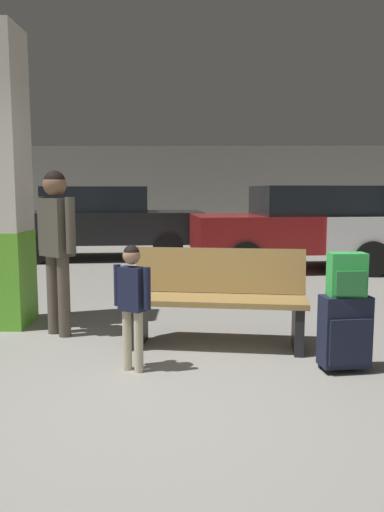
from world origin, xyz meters
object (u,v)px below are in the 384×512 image
object	(u,v)px
adult	(56,235)
parked_car_near	(308,225)
bench	(218,298)
parked_car_far	(103,220)
backpack_bright	(347,275)
suitcase	(345,332)
child	(132,294)

from	to	relation	value
adult	parked_car_near	xyz separation A→B (m)	(3.39, 4.40, -0.19)
bench	parked_car_far	bearing A→B (deg)	109.57
bench	backpack_bright	bearing A→B (deg)	-34.58
suitcase	parked_car_far	xyz separation A→B (m)	(-3.17, 6.85, 0.48)
child	parked_car_near	world-z (taller)	parked_car_near
adult	parked_car_far	size ratio (longest dim) A/B	0.38
bench	suitcase	distance (m)	1.19
backpack_bright	parked_car_far	xyz separation A→B (m)	(-3.17, 6.85, 0.03)
backpack_bright	adult	xyz separation A→B (m)	(-2.53, 1.00, 0.23)
parked_car_near	suitcase	bearing A→B (deg)	-99.01
suitcase	adult	size ratio (longest dim) A/B	0.37
backpack_bright	suitcase	bearing A→B (deg)	38.14
backpack_bright	adult	world-z (taller)	adult
parked_car_near	bench	bearing A→B (deg)	-111.15
adult	parked_car_near	size ratio (longest dim) A/B	0.38
suitcase	parked_car_far	distance (m)	7.56
bench	backpack_bright	size ratio (longest dim) A/B	4.85
child	adult	size ratio (longest dim) A/B	0.62
bench	parked_car_far	size ratio (longest dim) A/B	0.39
bench	child	world-z (taller)	child
suitcase	adult	distance (m)	2.81
backpack_bright	adult	size ratio (longest dim) A/B	0.21
backpack_bright	parked_car_near	xyz separation A→B (m)	(0.86, 5.41, 0.03)
parked_car_far	parked_car_near	bearing A→B (deg)	-19.66
child	parked_car_near	distance (m)	5.98
bench	adult	size ratio (longest dim) A/B	1.02
child	bench	bearing A→B (deg)	44.28
backpack_bright	adult	distance (m)	2.73
child	suitcase	bearing A→B (deg)	0.30
parked_car_near	parked_car_far	bearing A→B (deg)	160.34
suitcase	backpack_bright	size ratio (longest dim) A/B	1.78
parked_car_far	parked_car_near	xyz separation A→B (m)	(4.03, -1.44, 0.00)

